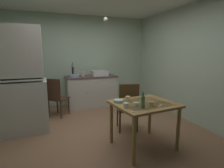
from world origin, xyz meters
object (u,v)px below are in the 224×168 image
(chair_far_side, at_px, (128,106))
(hutch_cabinet, at_px, (17,85))
(chair_by_counter, at_px, (57,97))
(serving_bowl_wide, at_px, (118,101))
(dining_table, at_px, (144,109))
(sink_basin, at_px, (100,73))
(hand_pump, at_px, (73,71))
(glass_bottle, at_px, (143,102))
(mug_tall, at_px, (136,104))
(mixing_bowl_counter, at_px, (74,76))

(chair_far_side, bearing_deg, hutch_cabinet, 161.07)
(chair_by_counter, height_order, serving_bowl_wide, chair_by_counter)
(hutch_cabinet, xyz_separation_m, dining_table, (1.97, -1.32, -0.30))
(sink_basin, xyz_separation_m, chair_far_side, (0.01, -1.90, -0.45))
(serving_bowl_wide, bearing_deg, chair_by_counter, 116.02)
(hutch_cabinet, distance_m, chair_by_counter, 1.07)
(hand_pump, bearing_deg, glass_bottle, -77.83)
(hutch_cabinet, distance_m, mug_tall, 2.28)
(mixing_bowl_counter, relative_size, glass_bottle, 1.12)
(sink_basin, relative_size, glass_bottle, 1.88)
(chair_by_counter, bearing_deg, sink_basin, 25.15)
(mixing_bowl_counter, relative_size, chair_far_side, 0.27)
(dining_table, bearing_deg, chair_by_counter, 122.51)
(hutch_cabinet, bearing_deg, chair_far_side, -18.93)
(sink_basin, distance_m, dining_table, 2.56)
(mixing_bowl_counter, distance_m, dining_table, 2.61)
(chair_far_side, bearing_deg, serving_bowl_wide, -130.32)
(dining_table, xyz_separation_m, chair_far_side, (0.02, 0.64, -0.14))
(chair_far_side, bearing_deg, chair_by_counter, 133.86)
(chair_far_side, bearing_deg, sink_basin, 90.34)
(mixing_bowl_counter, relative_size, serving_bowl_wide, 1.67)
(sink_basin, relative_size, hand_pump, 1.13)
(sink_basin, relative_size, mixing_bowl_counter, 1.68)
(mixing_bowl_counter, relative_size, chair_by_counter, 0.28)
(sink_basin, relative_size, mug_tall, 5.50)
(serving_bowl_wide, bearing_deg, sink_basin, 80.80)
(sink_basin, height_order, mug_tall, sink_basin)
(serving_bowl_wide, bearing_deg, glass_bottle, -59.27)
(chair_far_side, distance_m, chair_by_counter, 1.82)
(hutch_cabinet, relative_size, mug_tall, 25.38)
(hutch_cabinet, bearing_deg, serving_bowl_wide, -35.74)
(chair_far_side, bearing_deg, dining_table, -91.77)
(mixing_bowl_counter, xyz_separation_m, dining_table, (0.73, -2.49, -0.27))
(hand_pump, distance_m, chair_far_side, 2.17)
(chair_far_side, bearing_deg, mug_tall, -106.52)
(dining_table, distance_m, glass_bottle, 0.32)
(sink_basin, distance_m, serving_bowl_wide, 2.41)
(hand_pump, xyz_separation_m, chair_far_side, (0.77, -1.95, -0.54))
(hutch_cabinet, bearing_deg, sink_basin, 31.70)
(serving_bowl_wide, bearing_deg, mug_tall, -57.81)
(dining_table, bearing_deg, chair_far_side, 88.23)
(chair_far_side, xyz_separation_m, glass_bottle, (-0.17, -0.85, 0.34))
(hand_pump, height_order, mug_tall, hand_pump)
(mixing_bowl_counter, distance_m, chair_by_counter, 0.85)
(hand_pump, bearing_deg, serving_bowl_wide, -81.14)
(sink_basin, height_order, serving_bowl_wide, sink_basin)
(sink_basin, height_order, hand_pump, hand_pump)
(dining_table, relative_size, chair_far_side, 1.06)
(chair_by_counter, distance_m, glass_bottle, 2.45)
(hutch_cabinet, bearing_deg, mixing_bowl_counter, 43.42)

